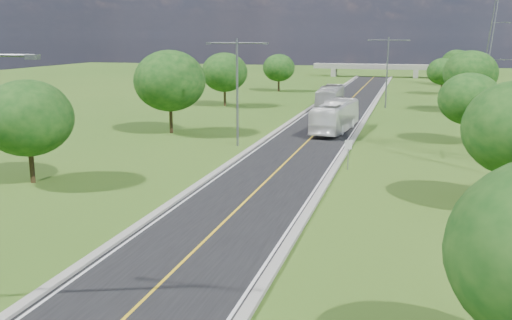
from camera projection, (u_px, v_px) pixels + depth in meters
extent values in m
plane|color=#2F5818|center=(325.00, 125.00, 66.63)|extent=(260.00, 260.00, 0.00)
cube|color=black|center=(332.00, 118.00, 72.27)|extent=(8.00, 150.00, 0.06)
cube|color=gray|center=(299.00, 116.00, 73.36)|extent=(0.50, 150.00, 0.22)
cube|color=gray|center=(366.00, 118.00, 71.14)|extent=(0.50, 150.00, 0.22)
cylinder|color=slate|center=(348.00, 155.00, 44.31)|extent=(0.08, 0.08, 2.40)
cube|color=white|center=(348.00, 145.00, 44.11)|extent=(0.55, 0.04, 0.70)
cube|color=gray|center=(334.00, 72.00, 144.31)|extent=(1.20, 3.00, 2.00)
cube|color=gray|center=(416.00, 74.00, 139.09)|extent=(1.20, 3.00, 2.00)
cube|color=gray|center=(374.00, 67.00, 141.35)|extent=(30.00, 3.00, 1.20)
cylinder|color=slate|center=(1.00, 55.00, 20.59)|extent=(2.80, 0.12, 0.12)
cube|color=slate|center=(32.00, 57.00, 20.26)|extent=(0.50, 0.25, 0.18)
cylinder|color=slate|center=(237.00, 93.00, 53.00)|extent=(0.22, 0.22, 10.00)
cylinder|color=slate|center=(222.00, 43.00, 52.37)|extent=(2.80, 0.12, 0.12)
cylinder|color=slate|center=(252.00, 43.00, 51.64)|extent=(2.80, 0.12, 0.12)
cube|color=slate|center=(209.00, 43.00, 52.72)|extent=(0.50, 0.25, 0.18)
cube|color=slate|center=(265.00, 43.00, 51.31)|extent=(0.50, 0.25, 0.18)
cylinder|color=slate|center=(387.00, 73.00, 80.92)|extent=(0.22, 0.22, 10.00)
cylinder|color=slate|center=(378.00, 40.00, 80.30)|extent=(2.80, 0.12, 0.12)
cylinder|color=slate|center=(399.00, 40.00, 79.57)|extent=(2.80, 0.12, 0.12)
cube|color=slate|center=(369.00, 40.00, 80.65)|extent=(0.50, 0.25, 0.18)
cube|color=slate|center=(408.00, 40.00, 79.24)|extent=(0.50, 0.25, 0.18)
cylinder|color=black|center=(32.00, 164.00, 40.39)|extent=(0.36, 0.36, 2.70)
ellipsoid|color=#103D10|center=(28.00, 118.00, 39.68)|extent=(6.30, 6.30, 5.36)
cylinder|color=black|center=(171.00, 118.00, 60.78)|extent=(0.36, 0.36, 3.24)
ellipsoid|color=#103D10|center=(170.00, 81.00, 59.93)|extent=(7.56, 7.56, 6.43)
cylinder|color=black|center=(225.00, 96.00, 83.93)|extent=(0.36, 0.36, 2.88)
ellipsoid|color=#103D10|center=(225.00, 72.00, 83.17)|extent=(6.72, 6.72, 5.71)
cylinder|color=black|center=(279.00, 85.00, 105.90)|extent=(0.36, 0.36, 2.52)
ellipsoid|color=#103D10|center=(279.00, 68.00, 105.24)|extent=(5.88, 5.88, 5.00)
cylinder|color=black|center=(467.00, 131.00, 54.91)|extent=(0.36, 0.36, 2.52)
ellipsoid|color=#103D10|center=(469.00, 99.00, 54.25)|extent=(5.88, 5.88, 5.00)
cylinder|color=black|center=(468.00, 101.00, 76.92)|extent=(0.36, 0.36, 3.06)
ellipsoid|color=#103D10|center=(470.00, 73.00, 76.11)|extent=(7.14, 7.14, 6.07)
cylinder|color=black|center=(442.00, 88.00, 100.23)|extent=(0.36, 0.36, 2.34)
ellipsoid|color=#103D10|center=(443.00, 71.00, 99.62)|extent=(5.46, 5.46, 4.64)
cylinder|color=black|center=(455.00, 79.00, 118.10)|extent=(0.36, 0.36, 2.70)
ellipsoid|color=#103D10|center=(457.00, 63.00, 117.39)|extent=(6.30, 6.30, 5.36)
imported|color=white|center=(335.00, 116.00, 61.53)|extent=(3.90, 12.05, 3.30)
imported|color=beige|center=(330.00, 98.00, 80.00)|extent=(2.99, 11.70, 3.24)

